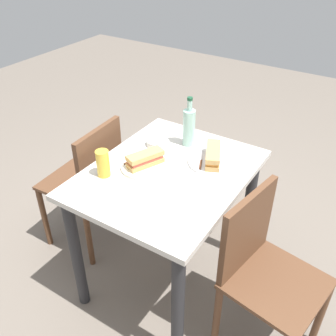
{
  "coord_description": "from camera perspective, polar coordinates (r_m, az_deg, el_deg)",
  "views": [
    {
      "loc": [
        -1.32,
        -0.84,
        1.85
      ],
      "look_at": [
        0.0,
        0.0,
        0.8
      ],
      "focal_mm": 40.73,
      "sensor_mm": 36.0,
      "label": 1
    }
  ],
  "objects": [
    {
      "name": "ground_plane",
      "position": [
        2.43,
        0.0,
        -15.79
      ],
      "size": [
        8.0,
        8.0,
        0.0
      ],
      "primitive_type": "plane",
      "color": "#6B6056"
    },
    {
      "name": "dining_table",
      "position": [
        1.99,
        0.0,
        -4.02
      ],
      "size": [
        0.93,
        0.74,
        0.78
      ],
      "color": "beige",
      "rests_on": "ground"
    },
    {
      "name": "chair_far",
      "position": [
        2.36,
        -11.64,
        -1.7
      ],
      "size": [
        0.42,
        0.42,
        0.87
      ],
      "color": "brown",
      "rests_on": "ground"
    },
    {
      "name": "chair_near",
      "position": [
        1.84,
        13.85,
        -14.38
      ],
      "size": [
        0.46,
        0.46,
        0.87
      ],
      "color": "brown",
      "rests_on": "ground"
    },
    {
      "name": "plate_near",
      "position": [
        1.93,
        -3.39,
        0.32
      ],
      "size": [
        0.25,
        0.25,
        0.01
      ],
      "primitive_type": "cylinder",
      "color": "silver",
      "rests_on": "dining_table"
    },
    {
      "name": "baguette_sandwich_near",
      "position": [
        1.91,
        -3.43,
        1.36
      ],
      "size": [
        0.2,
        0.14,
        0.07
      ],
      "color": "tan",
      "rests_on": "plate_near"
    },
    {
      "name": "knife_near",
      "position": [
        1.96,
        -4.56,
        1.24
      ],
      "size": [
        0.17,
        0.09,
        0.01
      ],
      "color": "silver",
      "rests_on": "plate_near"
    },
    {
      "name": "plate_far",
      "position": [
        1.97,
        6.66,
        0.92
      ],
      "size": [
        0.25,
        0.25,
        0.01
      ],
      "primitive_type": "cylinder",
      "color": "white",
      "rests_on": "dining_table"
    },
    {
      "name": "baguette_sandwich_far",
      "position": [
        1.95,
        6.74,
        1.94
      ],
      "size": [
        0.22,
        0.15,
        0.07
      ],
      "color": "tan",
      "rests_on": "plate_far"
    },
    {
      "name": "knife_far",
      "position": [
        1.96,
        5.0,
        1.11
      ],
      "size": [
        0.17,
        0.08,
        0.01
      ],
      "color": "silver",
      "rests_on": "plate_far"
    },
    {
      "name": "water_bottle",
      "position": [
        2.07,
        3.16,
        6.21
      ],
      "size": [
        0.07,
        0.07,
        0.28
      ],
      "color": "#99C6B7",
      "rests_on": "dining_table"
    },
    {
      "name": "beer_glass",
      "position": [
        1.86,
        -9.7,
        0.68
      ],
      "size": [
        0.07,
        0.07,
        0.14
      ],
      "primitive_type": "cylinder",
      "color": "gold",
      "rests_on": "dining_table"
    },
    {
      "name": "olive_bowl",
      "position": [
        2.11,
        -1.8,
        3.83
      ],
      "size": [
        0.1,
        0.1,
        0.03
      ],
      "primitive_type": "cylinder",
      "color": "silver",
      "rests_on": "dining_table"
    }
  ]
}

